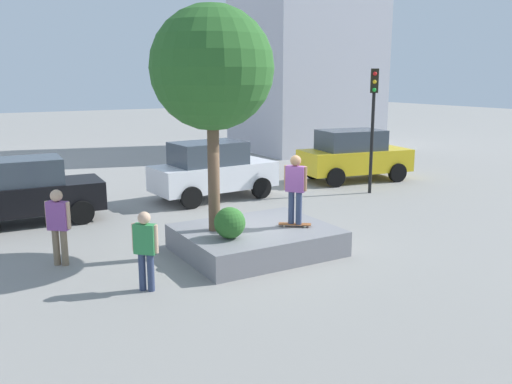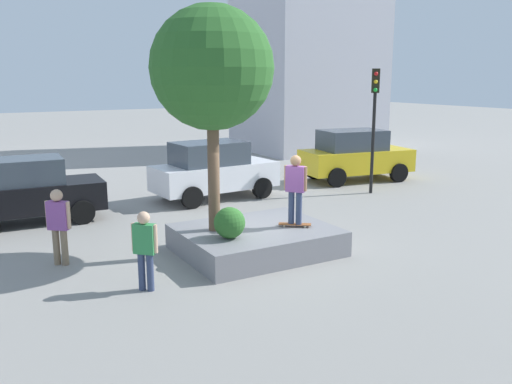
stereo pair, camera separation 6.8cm
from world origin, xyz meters
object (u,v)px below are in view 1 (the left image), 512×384
Objects in this scene: traffic_light_corner at (373,109)px; taxi_cab at (354,155)px; plaza_tree at (212,69)px; skateboarder at (295,185)px; sedan_parked at (26,190)px; passerby_with_bag at (58,222)px; pedestrian_crossing at (145,245)px; skateboard at (295,224)px; planter_ledge at (256,240)px; police_car at (212,170)px.

taxi_cab is at bearing 64.27° from traffic_light_corner.
taxi_cab is (9.14, 5.73, -3.33)m from plaza_tree.
sedan_parked is (-5.36, 6.06, -0.69)m from skateboarder.
passerby_with_bag is at bearing -88.35° from sedan_parked.
plaza_tree reaches higher than pedestrian_crossing.
skateboard is 0.16× the size of taxi_cab.
pedestrian_crossing is at bearing -161.94° from planter_ledge.
sedan_parked is 2.58× the size of pedestrian_crossing.
taxi_cab is 3.19m from traffic_light_corner.
plaza_tree is 3.07× the size of skateboarder.
skateboarder is at bearing -145.87° from traffic_light_corner.
skateboard is 9.75m from taxi_cab.
skateboarder is at bearing -48.55° from sedan_parked.
skateboarder reaches higher than taxi_cab.
plaza_tree is at bearing -115.13° from police_car.
skateboarder reaches higher than planter_ledge.
traffic_light_corner is 11.89m from passerby_with_bag.
planter_ledge is 4.22m from plaza_tree.
pedestrian_crossing is at bearing -78.83° from sedan_parked.
skateboarder reaches higher than sedan_parked.
sedan_parked is at bearing 101.17° from pedestrian_crossing.
traffic_light_corner is at bearing 28.41° from planter_ledge.
traffic_light_corner is at bearing 23.45° from plaza_tree.
skateboarder is 0.97× the size of passerby_with_bag.
skateboard is 4.09m from pedestrian_crossing.
sedan_parked is 4.28m from passerby_with_bag.
police_car is at bearing 74.33° from planter_ledge.
skateboard is at bearing -145.87° from traffic_light_corner.
plaza_tree is at bearing -147.91° from taxi_cab.
taxi_cab is at bearing 32.09° from plaza_tree.
passerby_with_bag is 2.72m from pedestrian_crossing.
pedestrian_crossing is at bearing -147.90° from taxi_cab.
planter_ledge is 8.55m from traffic_light_corner.
taxi_cab is at bearing 36.60° from planter_ledge.
skateboard is 0.43× the size of passerby_with_bag.
taxi_cab is at bearing 32.10° from pedestrian_crossing.
pedestrian_crossing reaches higher than planter_ledge.
passerby_with_bag is at bearing -168.01° from traffic_light_corner.
taxi_cab is at bearing 41.47° from skateboard.
planter_ledge is at bearing 157.57° from skateboarder.
police_car reaches higher than skateboard.
skateboarder is (1.85, -0.72, -2.74)m from plaza_tree.
police_car is 0.94× the size of taxi_cab.
police_car reaches higher than pedestrian_crossing.
police_car reaches higher than passerby_with_bag.
skateboard is 0.17× the size of traffic_light_corner.
traffic_light_corner is 11.55m from pedestrian_crossing.
traffic_light_corner is (8.07, 3.50, -1.32)m from plaza_tree.
traffic_light_corner reaches higher than skateboard.
plaza_tree reaches higher than traffic_light_corner.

